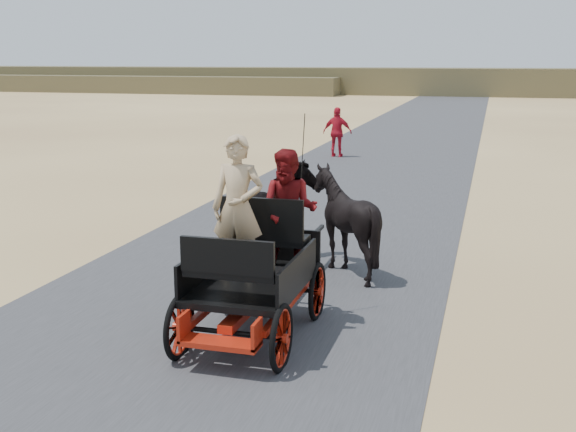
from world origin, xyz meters
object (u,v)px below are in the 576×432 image
(horse_right, at_px, (345,221))
(pedestrian, at_px, (337,132))
(horse_left, at_px, (279,217))
(carriage, at_px, (253,308))

(horse_right, distance_m, pedestrian, 13.81)
(pedestrian, bearing_deg, horse_left, 98.02)
(carriage, xyz_separation_m, pedestrian, (-2.44, 16.49, 0.50))
(carriage, xyz_separation_m, horse_left, (-0.55, 3.00, 0.49))
(carriage, relative_size, horse_left, 1.20)
(carriage, bearing_deg, horse_left, 100.39)
(carriage, height_order, horse_left, horse_left)
(carriage, height_order, pedestrian, pedestrian)
(horse_right, bearing_deg, carriage, 79.61)
(horse_left, bearing_deg, pedestrian, -82.01)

